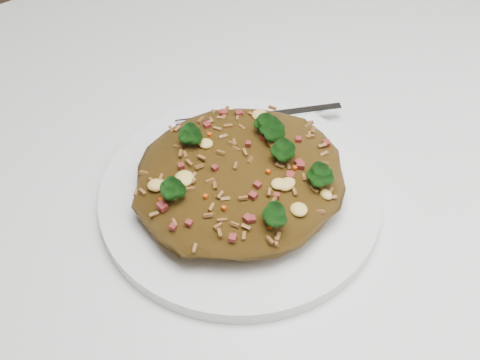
# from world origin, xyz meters

# --- Properties ---
(dining_table) EXTENTS (1.20, 0.80, 0.75)m
(dining_table) POSITION_xyz_m (0.00, 0.00, 0.66)
(dining_table) COLOR silver
(dining_table) RESTS_ON ground
(plate) EXTENTS (0.25, 0.25, 0.01)m
(plate) POSITION_xyz_m (-0.06, -0.02, 0.76)
(plate) COLOR white
(plate) RESTS_ON dining_table
(fried_rice) EXTENTS (0.18, 0.17, 0.06)m
(fried_rice) POSITION_xyz_m (-0.06, -0.02, 0.79)
(fried_rice) COLOR brown
(fried_rice) RESTS_ON plate
(fork) EXTENTS (0.15, 0.08, 0.00)m
(fork) POSITION_xyz_m (0.02, 0.05, 0.77)
(fork) COLOR silver
(fork) RESTS_ON plate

